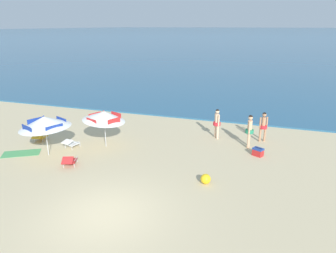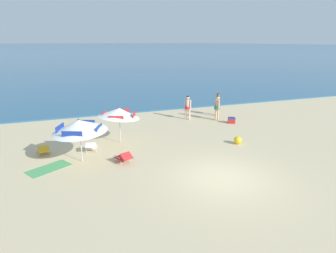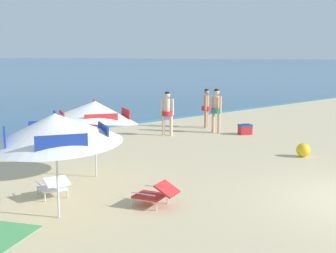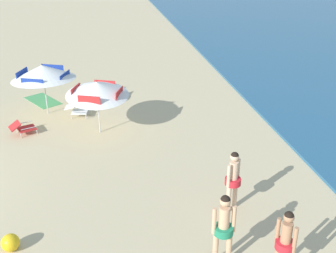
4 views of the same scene
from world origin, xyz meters
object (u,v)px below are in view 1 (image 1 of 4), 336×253
at_px(lounge_chair_under_umbrella, 69,161).
at_px(beach_ball, 206,179).
at_px(lounge_chair_facing_sea, 71,143).
at_px(beach_towel, 21,153).
at_px(cooler_box, 258,152).
at_px(person_wading_in, 217,121).
at_px(beach_umbrella_striped_main, 44,122).
at_px(person_standing_near_shore, 263,125).
at_px(beach_umbrella_striped_second, 104,116).
at_px(lounge_chair_beside_umbrella, 40,137).
at_px(person_standing_beside, 250,129).

bearing_deg(lounge_chair_under_umbrella, beach_ball, 3.20).
distance_m(lounge_chair_facing_sea, beach_towel, 2.44).
height_order(lounge_chair_facing_sea, cooler_box, lounge_chair_facing_sea).
bearing_deg(person_wading_in, beach_umbrella_striped_main, -145.78).
relative_size(beach_umbrella_striped_main, beach_towel, 1.78).
bearing_deg(person_wading_in, person_standing_near_shore, 6.16).
height_order(lounge_chair_under_umbrella, lounge_chair_facing_sea, lounge_chair_under_umbrella).
height_order(beach_umbrella_striped_second, lounge_chair_under_umbrella, beach_umbrella_striped_second).
relative_size(lounge_chair_beside_umbrella, cooler_box, 1.61).
xyz_separation_m(beach_umbrella_striped_second, lounge_chair_facing_sea, (-1.63, -0.82, -1.41)).
xyz_separation_m(lounge_chair_under_umbrella, lounge_chair_facing_sea, (-1.27, 1.91, 0.01)).
distance_m(beach_umbrella_striped_second, person_standing_beside, 7.66).
bearing_deg(person_standing_beside, lounge_chair_under_umbrella, -146.55).
bearing_deg(lounge_chair_facing_sea, lounge_chair_under_umbrella, -56.37).
height_order(lounge_chair_facing_sea, beach_towel, lounge_chair_facing_sea).
xyz_separation_m(person_standing_beside, person_wading_in, (-1.88, 0.86, -0.04)).
bearing_deg(person_wading_in, person_standing_beside, -24.60).
xyz_separation_m(beach_ball, beach_towel, (-9.54, 0.13, -0.21)).
relative_size(beach_umbrella_striped_second, lounge_chair_facing_sea, 2.64).
height_order(beach_umbrella_striped_second, person_wading_in, beach_umbrella_striped_second).
distance_m(lounge_chair_facing_sea, cooler_box, 9.68).
bearing_deg(beach_umbrella_striped_second, lounge_chair_beside_umbrella, -172.64).
bearing_deg(beach_ball, lounge_chair_facing_sea, 168.38).
xyz_separation_m(person_standing_beside, beach_towel, (-10.86, -4.57, -1.02)).
height_order(lounge_chair_under_umbrella, lounge_chair_beside_umbrella, lounge_chair_under_umbrella).
relative_size(lounge_chair_under_umbrella, person_standing_near_shore, 0.60).
height_order(lounge_chair_under_umbrella, cooler_box, lounge_chair_under_umbrella).
xyz_separation_m(cooler_box, beach_ball, (-1.88, -3.65, 0.01)).
xyz_separation_m(beach_umbrella_striped_main, lounge_chair_facing_sea, (0.52, 1.14, -1.45)).
relative_size(beach_umbrella_striped_main, beach_ball, 7.54).
relative_size(beach_umbrella_striped_second, cooler_box, 4.14).
distance_m(lounge_chair_facing_sea, person_wading_in, 8.11).
distance_m(beach_umbrella_striped_second, person_standing_near_shore, 8.67).
height_order(person_standing_near_shore, beach_towel, person_standing_near_shore).
relative_size(lounge_chair_beside_umbrella, beach_ball, 2.28).
height_order(beach_umbrella_striped_second, person_standing_near_shore, beach_umbrella_striped_second).
height_order(lounge_chair_facing_sea, person_standing_beside, person_standing_beside).
xyz_separation_m(person_standing_near_shore, beach_ball, (-1.98, -5.82, -0.76)).
bearing_deg(beach_umbrella_striped_main, lounge_chair_facing_sea, 65.57).
relative_size(beach_umbrella_striped_main, lounge_chair_under_umbrella, 3.15).
xyz_separation_m(person_wading_in, cooler_box, (2.43, -1.89, -0.79)).
xyz_separation_m(lounge_chair_beside_umbrella, person_standing_beside, (11.15, 2.82, 0.76)).
bearing_deg(beach_umbrella_striped_second, beach_ball, -21.81).
xyz_separation_m(beach_umbrella_striped_main, lounge_chair_under_umbrella, (1.79, -0.77, -1.45)).
xyz_separation_m(beach_umbrella_striped_second, person_standing_near_shore, (7.93, 3.45, -0.72)).
bearing_deg(beach_umbrella_striped_main, lounge_chair_under_umbrella, -23.25).
bearing_deg(beach_umbrella_striped_main, cooler_box, 17.99).
distance_m(beach_umbrella_striped_second, lounge_chair_under_umbrella, 3.10).
bearing_deg(beach_towel, person_wading_in, 31.11).
bearing_deg(beach_towel, lounge_chair_under_umbrella, -8.41).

